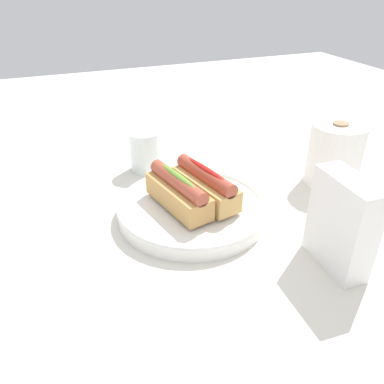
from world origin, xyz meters
The scene contains 7 objects.
ground_plane centered at (0.00, 0.00, 0.00)m, with size 2.40×2.40×0.00m, color silver.
serving_bowl centered at (0.01, -0.02, 0.02)m, with size 0.27×0.27×0.03m.
hotdog_front centered at (0.02, -0.04, 0.06)m, with size 0.16×0.08×0.06m.
hotdog_back centered at (0.01, 0.01, 0.06)m, with size 0.16×0.08×0.06m.
water_glass centered at (-0.20, -0.04, 0.04)m, with size 0.07×0.07×0.09m.
paper_towel_roll centered at (0.00, 0.31, 0.07)m, with size 0.11×0.11×0.13m.
napkin_box centered at (0.22, 0.14, 0.07)m, with size 0.11×0.04×0.15m, color white.
Camera 1 is at (0.58, -0.24, 0.41)m, focal length 36.83 mm.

